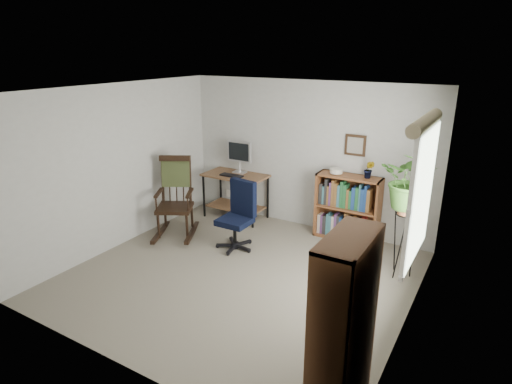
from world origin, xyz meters
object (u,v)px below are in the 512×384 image
Objects in this scene: desk at (236,196)px; office_chair at (235,216)px; rocking_chair at (174,197)px; low_bookshelf at (347,208)px; tall_bookshelf at (343,335)px.

desk is 1.05× the size of office_chair.
rocking_chair is at bearing -109.56° from desk.
rocking_chair reaches higher than desk.
office_chair is 1.00× the size of low_bookshelf.
low_bookshelf is (1.31, 1.17, -0.00)m from office_chair.
office_chair reaches higher than desk.
rocking_chair is (-1.08, -0.08, 0.12)m from office_chair.
rocking_chair is 4.11m from tall_bookshelf.
desk is 1.06× the size of low_bookshelf.
tall_bookshelf is (3.51, -2.13, 0.17)m from rocking_chair.
low_bookshelf is at bearing 108.30° from tall_bookshelf.
rocking_chair reaches higher than office_chair.
office_chair is at bearing -138.22° from low_bookshelf.
desk is 1.23m from rocking_chair.
low_bookshelf reaches higher than desk.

